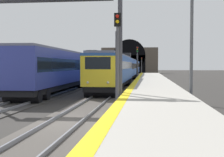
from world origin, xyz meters
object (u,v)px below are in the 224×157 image
at_px(train_main_approaching, 126,68).
at_px(railway_signal_near, 118,55).
at_px(catenary_mast_near, 191,42).
at_px(railway_signal_far, 142,64).
at_px(railway_signal_mid, 137,60).
at_px(train_adjacent_platform, 92,67).
at_px(overhead_signal_gantry, 50,17).

height_order(train_main_approaching, railway_signal_near, railway_signal_near).
bearing_deg(catenary_mast_near, railway_signal_far, 3.90).
bearing_deg(catenary_mast_near, railway_signal_mid, 8.65).
relative_size(train_adjacent_platform, railway_signal_far, 11.47).
distance_m(railway_signal_near, catenary_mast_near, 6.09).
xyz_separation_m(train_main_approaching, railway_signal_mid, (0.63, -1.93, 1.31)).
relative_size(railway_signal_mid, overhead_signal_gantry, 0.63).
bearing_deg(overhead_signal_gantry, catenary_mast_near, -74.96).
height_order(train_main_approaching, catenary_mast_near, catenary_mast_near).
height_order(railway_signal_near, overhead_signal_gantry, overhead_signal_gantry).
xyz_separation_m(train_main_approaching, train_adjacent_platform, (-3.83, 4.99, 0.17)).
xyz_separation_m(train_adjacent_platform, railway_signal_near, (-29.63, -6.92, 0.91)).
relative_size(railway_signal_near, overhead_signal_gantry, 0.61).
bearing_deg(railway_signal_mid, train_main_approaching, -72.01).
xyz_separation_m(railway_signal_mid, catenary_mast_near, (-30.21, -4.60, 0.76)).
bearing_deg(overhead_signal_gantry, train_main_approaching, -4.46).
bearing_deg(railway_signal_far, catenary_mast_near, 3.90).
bearing_deg(railway_signal_mid, train_adjacent_platform, -57.23).
height_order(railway_signal_mid, overhead_signal_gantry, overhead_signal_gantry).
bearing_deg(railway_signal_near, overhead_signal_gantry, -108.13).
relative_size(overhead_signal_gantry, catenary_mast_near, 1.11).
distance_m(train_adjacent_platform, railway_signal_far, 42.15).
distance_m(railway_signal_far, overhead_signal_gantry, 69.96).
bearing_deg(railway_signal_near, catenary_mast_near, 130.11).
height_order(train_adjacent_platform, railway_signal_mid, railway_signal_mid).
bearing_deg(railway_signal_near, railway_signal_mid, -180.00).
bearing_deg(catenary_mast_near, train_main_approaching, 12.43).
xyz_separation_m(railway_signal_mid, overhead_signal_gantry, (-32.63, 4.42, 2.20)).
distance_m(train_main_approaching, overhead_signal_gantry, 32.30).
bearing_deg(train_adjacent_platform, catenary_mast_near, -156.33).
relative_size(train_main_approaching, catenary_mast_near, 6.72).
distance_m(train_main_approaching, railway_signal_mid, 2.41).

